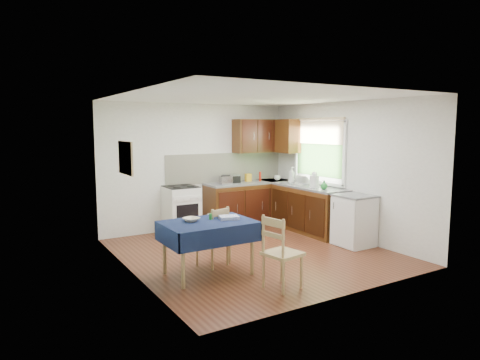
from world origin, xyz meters
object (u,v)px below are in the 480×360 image
sandwich_press (231,179)px  toaster (226,180)px  dining_table (208,229)px  chair_near (280,250)px  kettle (314,180)px  chair_far (214,235)px  dish_rack (302,183)px

sandwich_press → toaster: bearing=-155.4°
dining_table → sandwich_press: (1.76, 2.41, 0.34)m
chair_near → toaster: (1.01, 3.21, 0.48)m
dining_table → kettle: 2.97m
chair_near → toaster: toaster is taller
chair_far → chair_near: (0.29, -1.23, 0.03)m
sandwich_press → chair_far: bearing=-136.3°
kettle → chair_far: bearing=-163.8°
dining_table → toaster: size_ratio=5.17×
chair_far → chair_near: 1.26m
kettle → toaster: bearing=134.6°
chair_near → kettle: size_ratio=3.12×
dining_table → chair_near: chair_near is taller
dining_table → chair_far: (0.24, 0.28, -0.17)m
chair_near → toaster: bearing=-27.9°
chair_far → dish_rack: size_ratio=2.26×
toaster → dish_rack: 1.53m
dish_rack → chair_near: bearing=-146.5°
chair_near → sandwich_press: 3.62m
chair_far → dish_rack: (2.59, 1.16, 0.46)m
dining_table → chair_far: chair_far is taller
sandwich_press → chair_near: bearing=-121.1°
dining_table → chair_near: size_ratio=1.31×
kettle → dish_rack: bearing=82.1°
dish_rack → kettle: 0.44m
toaster → dish_rack: size_ratio=0.61×
chair_near → toaster: 3.40m
toaster → chair_near: bearing=-126.7°
chair_far → dish_rack: dish_rack is taller
dining_table → chair_far: size_ratio=1.40×
sandwich_press → dish_rack: size_ratio=0.77×
chair_far → toaster: (1.30, 1.98, 0.52)m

